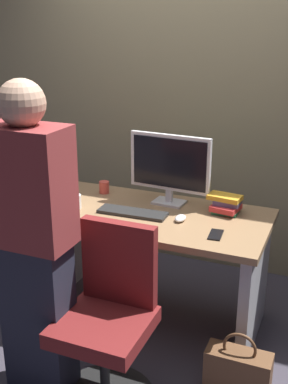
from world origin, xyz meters
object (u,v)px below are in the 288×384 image
(person_at_desk, at_px, (33,245))
(keyboard, at_px, (133,213))
(cup_by_monitor, at_px, (104,187))
(book_stack, at_px, (226,204))
(desk, at_px, (147,246))
(monitor, at_px, (170,166))
(handbag, at_px, (238,373))
(cup_near_keyboard, at_px, (76,202))
(cell_phone, at_px, (216,235))
(mouse, at_px, (180,218))
(office_chair, at_px, (109,326))

(person_at_desk, xyz_separation_m, keyboard, (0.19, 0.76, -0.08))
(cup_by_monitor, relative_size, book_stack, 0.39)
(cup_by_monitor, bearing_deg, desk, -28.13)
(person_at_desk, relative_size, monitor, 3.03)
(desk, relative_size, monitor, 2.77)
(cup_by_monitor, height_order, handbag, cup_by_monitor)
(cup_near_keyboard, bearing_deg, person_at_desk, -75.97)
(keyboard, height_order, cell_phone, keyboard)
(keyboard, height_order, mouse, mouse)
(monitor, distance_m, cell_phone, 0.60)
(monitor, xyz_separation_m, handbag, (0.64, -0.68, -0.87))
(cup_near_keyboard, bearing_deg, cup_by_monitor, 84.39)
(cell_phone, relative_size, handbag, 0.38)
(desk, height_order, cup_by_monitor, cup_by_monitor)
(mouse, height_order, cup_by_monitor, cup_by_monitor)
(book_stack, bearing_deg, mouse, -132.66)
(handbag, bearing_deg, book_stack, 111.55)
(keyboard, distance_m, cell_phone, 0.56)
(keyboard, xyz_separation_m, cup_by_monitor, (-0.34, 0.28, 0.03))
(person_at_desk, relative_size, cell_phone, 11.38)
(monitor, bearing_deg, cup_by_monitor, 177.35)
(cell_phone, height_order, handbag, cell_phone)
(keyboard, relative_size, cup_near_keyboard, 4.85)
(handbag, bearing_deg, keyboard, 151.84)
(monitor, height_order, mouse, monitor)
(desk, bearing_deg, cell_phone, -19.47)
(cell_phone, bearing_deg, monitor, 132.90)
(monitor, distance_m, book_stack, 0.43)
(mouse, xyz_separation_m, handbag, (0.48, -0.43, -0.63))
(desk, distance_m, cell_phone, 0.56)
(cup_near_keyboard, height_order, cup_by_monitor, cup_near_keyboard)
(keyboard, bearing_deg, cup_by_monitor, 138.47)
(cup_by_monitor, height_order, cell_phone, cup_by_monitor)
(keyboard, xyz_separation_m, cup_near_keyboard, (-0.37, -0.05, 0.03))
(office_chair, bearing_deg, handbag, 23.36)
(cup_near_keyboard, xyz_separation_m, book_stack, (0.89, 0.29, 0.01))
(handbag, bearing_deg, monitor, 133.34)
(person_at_desk, xyz_separation_m, monitor, (0.34, 1.01, 0.17))
(cup_by_monitor, bearing_deg, person_at_desk, -82.02)
(mouse, distance_m, cell_phone, 0.28)
(desk, distance_m, office_chair, 0.76)
(office_chair, distance_m, monitor, 1.11)
(office_chair, height_order, mouse, office_chair)
(book_stack, distance_m, handbag, 0.98)
(keyboard, bearing_deg, office_chair, -77.85)
(cup_near_keyboard, bearing_deg, mouse, 4.83)
(cup_near_keyboard, distance_m, cell_phone, 0.93)
(monitor, xyz_separation_m, cell_phone, (0.41, -0.37, -0.25))
(cup_by_monitor, distance_m, book_stack, 0.86)
(cell_phone, xyz_separation_m, handbag, (0.23, -0.31, -0.62))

